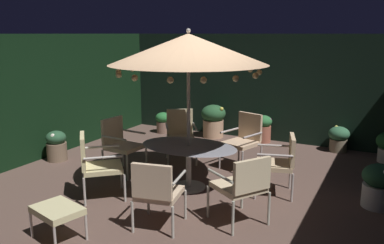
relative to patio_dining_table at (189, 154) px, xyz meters
name	(u,v)px	position (x,y,z in m)	size (l,w,h in m)	color
ground_plane	(182,192)	(-0.01, -0.20, -0.59)	(7.24, 7.99, 0.02)	brown
hedge_backdrop_rear	(260,87)	(-0.01, 3.64, 0.65)	(7.24, 0.30, 2.46)	black
hedge_backdrop_left	(24,99)	(-3.48, -0.20, 0.65)	(0.30, 7.99, 2.46)	black
patio_dining_table	(189,154)	(0.00, 0.00, 0.00)	(1.61, 1.06, 0.72)	#B2B3AA
patio_umbrella	(188,49)	(0.00, 0.00, 1.65)	(2.45, 2.45, 2.54)	#B9B2AA
patio_chair_north	(280,160)	(1.38, 0.42, -0.02)	(0.71, 0.70, 0.95)	#B9ADA8
patio_chair_northeast	(244,137)	(0.44, 1.39, 0.00)	(0.71, 0.74, 1.02)	#B8ADAA
patio_chair_east	(180,132)	(-0.82, 1.20, -0.01)	(0.79, 0.79, 1.01)	#BBB3A8
patio_chair_southeast	(120,141)	(-1.45, 0.10, 0.00)	(0.63, 0.60, 0.99)	#B2B6A4
patio_chair_south	(95,162)	(-1.07, -0.99, -0.01)	(0.85, 0.84, 1.00)	#B9B4AA
patio_chair_southwest	(157,190)	(0.29, -1.42, -0.04)	(0.67, 0.67, 0.93)	#B3B0A3
patio_chair_west	(243,184)	(1.21, -0.79, -0.01)	(0.84, 0.84, 0.95)	#B6B6A5
ottoman_footrest	(57,211)	(-0.65, -2.18, -0.22)	(0.69, 0.58, 0.42)	#BBB1A7
potted_plant_right_near	(213,120)	(-1.00, 3.16, -0.15)	(0.59, 0.59, 0.79)	tan
potted_plant_back_left	(163,122)	(-2.30, 2.96, -0.30)	(0.38, 0.38, 0.52)	#836252
potted_plant_right_far	(263,128)	(0.22, 3.28, -0.24)	(0.39, 0.39, 0.63)	#A55B46
potted_plant_back_right	(56,145)	(-3.00, 0.07, -0.27)	(0.39, 0.39, 0.60)	#7B634C
potted_plant_front_corner	(379,185)	(2.78, 0.62, -0.24)	(0.49, 0.49, 0.65)	beige
potted_plant_left_near	(339,138)	(1.88, 3.27, -0.28)	(0.44, 0.44, 0.54)	#7B6E55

